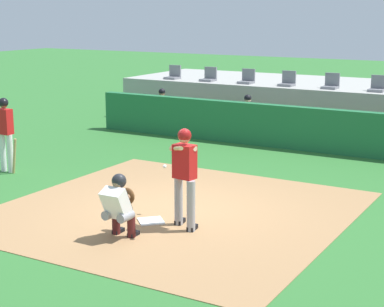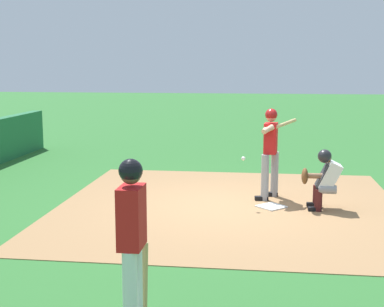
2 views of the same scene
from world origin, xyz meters
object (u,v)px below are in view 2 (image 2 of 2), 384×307
Objects in this scene: batter_at_plate at (270,148)px; on_deck_batter at (132,237)px; home_plate at (271,207)px; catcher_crouched at (323,177)px.

batter_at_plate reaches higher than on_deck_batter.
on_deck_batter is at bearing 164.27° from home_plate.
home_plate is 1.10m from catcher_crouched.
home_plate is 0.25× the size of on_deck_batter.
catcher_crouched reaches higher than home_plate.
on_deck_batter is (-5.76, 1.39, -0.02)m from batter_at_plate.
batter_at_plate is 1.26m from catcher_crouched.
batter_at_plate is at bearing 54.01° from catcher_crouched.
batter_at_plate is 1.01× the size of on_deck_batter.
home_plate is 5.36m from on_deck_batter.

